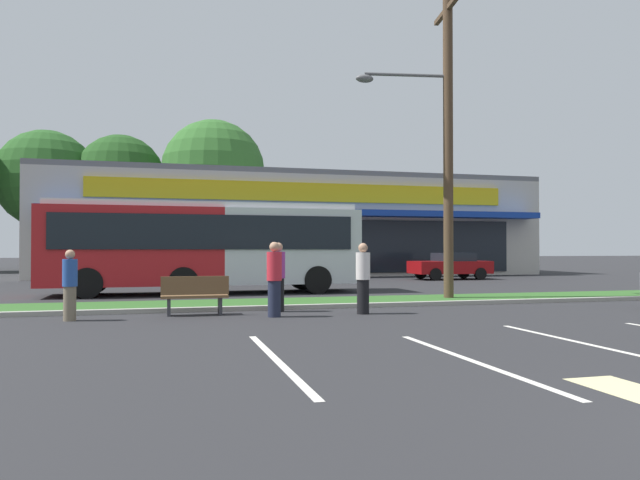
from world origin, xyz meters
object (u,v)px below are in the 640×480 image
Objects in this scene: bus_stop_bench at (195,295)px; pedestrian_by_pole at (363,278)px; car_2 at (451,266)px; pedestrian_mid at (70,285)px; pedestrian_far at (278,277)px; car_1 at (282,266)px; utility_pole at (443,133)px; city_bus at (206,245)px; pedestrian_near_bench at (274,279)px.

pedestrian_by_pole is (4.03, -0.73, 0.38)m from bus_stop_bench.
car_2 is 22.05m from pedestrian_mid.
pedestrian_by_pole is 0.99× the size of pedestrian_far.
pedestrian_far reaches higher than car_1.
car_2 is at bearing 61.78° from utility_pole.
car_2 is 2.36× the size of pedestrian_by_pole.
car_2 reaches higher than bus_stop_bench.
city_bus is at bearing 27.26° from car_2.
car_2 is (14.01, 13.94, 0.23)m from bus_stop_bench.
utility_pole is 2.07× the size of car_1.
pedestrian_by_pole is at bearing -142.98° from utility_pole.
car_2 is 2.60× the size of pedestrian_mid.
car_2 is (13.26, 6.83, -1.03)m from city_bus.
utility_pole reaches higher than car_2.
pedestrian_far is at bearing -79.28° from city_bus.
city_bus is 6.96× the size of bus_stop_bench.
pedestrian_far is (4.86, 0.71, 0.09)m from pedestrian_mid.
utility_pole is at bearing 102.24° from car_1.
pedestrian_mid reaches higher than car_2.
car_1 is at bearing -109.25° from bus_stop_bench.
utility_pole is at bearing 124.50° from pedestrian_far.
utility_pole is at bearing 160.45° from pedestrian_near_bench.
pedestrian_far is at bearing 78.43° from car_1.
pedestrian_mid is (-10.32, -2.31, -4.36)m from utility_pole.
pedestrian_mid is (-7.68, -14.48, 0.01)m from car_1.
car_2 is 2.33× the size of pedestrian_far.
pedestrian_by_pole is at bearing 136.98° from pedestrian_near_bench.
pedestrian_far reaches higher than pedestrian_by_pole.
pedestrian_near_bench is (1.79, -0.81, 0.39)m from bus_stop_bench.
pedestrian_by_pole is (-0.90, -14.84, 0.10)m from car_1.
pedestrian_by_pole is at bearing 169.69° from bus_stop_bench.
car_2 is at bearing -36.00° from pedestrian_mid.
pedestrian_near_bench is at bearing -154.58° from utility_pole.
pedestrian_mid is at bearing 116.49° from pedestrian_by_pole.
bus_stop_bench is 2.01m from pedestrian_near_bench.
pedestrian_far is (2.11, 0.33, 0.39)m from bus_stop_bench.
car_1 is at bearing 102.24° from utility_pole.
car_1 is 1.13× the size of car_2.
utility_pole is 5.43× the size of pedestrian_near_bench.
pedestrian_mid is at bearing -167.37° from utility_pole.
pedestrian_mid is (-3.51, -7.49, -0.97)m from city_bus.
bus_stop_bench is at bearing -165.66° from utility_pole.
pedestrian_near_bench is 1.00× the size of pedestrian_far.
utility_pole is 6.06× the size of pedestrian_mid.
pedestrian_near_bench reaches higher than bus_stop_bench.
car_1 is 2.62× the size of pedestrian_far.
bus_stop_bench is 19.77m from car_2.
pedestrian_far is at bearing 90.61° from pedestrian_by_pole.
pedestrian_near_bench is at bearing -81.91° from pedestrian_mid.
car_1 is (4.17, 6.99, -0.98)m from city_bus.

